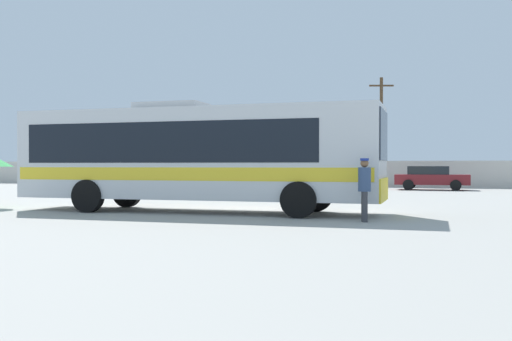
% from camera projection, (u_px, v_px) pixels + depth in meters
% --- Properties ---
extents(ground_plane, '(300.00, 300.00, 0.00)m').
position_uv_depth(ground_plane, '(300.00, 195.00, 28.93)').
color(ground_plane, '#A3A099').
extents(perimeter_wall, '(80.00, 0.30, 1.79)m').
position_uv_depth(perimeter_wall, '(340.00, 174.00, 40.89)').
color(perimeter_wall, beige).
rests_on(perimeter_wall, ground_plane).
extents(coach_bus_silver_yellow, '(11.76, 2.77, 3.51)m').
position_uv_depth(coach_bus_silver_yellow, '(193.00, 153.00, 18.84)').
color(coach_bus_silver_yellow, silver).
rests_on(coach_bus_silver_yellow, ground_plane).
extents(attendant_by_bus_door, '(0.40, 0.40, 1.68)m').
position_uv_depth(attendant_by_bus_door, '(364.00, 186.00, 15.48)').
color(attendant_by_bus_door, '#38383D').
rests_on(attendant_by_bus_door, ground_plane).
extents(parked_car_leftmost_white, '(4.53, 2.13, 1.44)m').
position_uv_depth(parked_car_leftmost_white, '(152.00, 176.00, 41.00)').
color(parked_car_leftmost_white, silver).
rests_on(parked_car_leftmost_white, ground_plane).
extents(parked_car_second_red, '(4.71, 2.21, 1.43)m').
position_uv_depth(parked_car_second_red, '(236.00, 176.00, 40.22)').
color(parked_car_second_red, red).
rests_on(parked_car_second_red, ground_plane).
extents(parked_car_third_maroon, '(4.14, 2.00, 1.46)m').
position_uv_depth(parked_car_third_maroon, '(313.00, 176.00, 38.06)').
color(parked_car_third_maroon, maroon).
rests_on(parked_car_third_maroon, ground_plane).
extents(parked_car_rightmost_maroon, '(4.37, 2.08, 1.43)m').
position_uv_depth(parked_car_rightmost_maroon, '(431.00, 177.00, 35.45)').
color(parked_car_rightmost_maroon, maroon).
rests_on(parked_car_rightmost_maroon, ground_plane).
extents(utility_pole_near, '(1.76, 0.63, 7.97)m').
position_uv_depth(utility_pole_near, '(381.00, 129.00, 43.40)').
color(utility_pole_near, '#4C3823').
rests_on(utility_pole_near, ground_plane).
extents(roadside_tree_left, '(3.61, 3.61, 6.39)m').
position_uv_depth(roadside_tree_left, '(171.00, 125.00, 48.80)').
color(roadside_tree_left, brown).
rests_on(roadside_tree_left, ground_plane).
extents(roadside_tree_midleft, '(4.00, 4.00, 6.43)m').
position_uv_depth(roadside_tree_midleft, '(280.00, 126.00, 48.06)').
color(roadside_tree_midleft, brown).
rests_on(roadside_tree_midleft, ground_plane).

